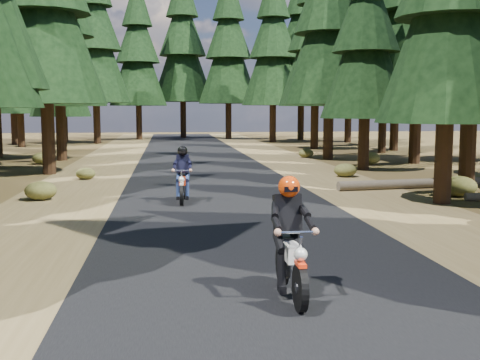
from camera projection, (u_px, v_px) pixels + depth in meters
The scene contains 9 objects.
ground at pixel (249, 245), 11.67m from camera, with size 120.00×120.00×0.00m, color #412F17.
road at pixel (225, 205), 16.60m from camera, with size 6.00×100.00×0.01m, color black.
shoulder_l at pixel (53, 208), 16.04m from camera, with size 3.20×100.00×0.01m, color brown.
shoulder_r at pixel (385, 202), 17.15m from camera, with size 3.20×100.00×0.01m, color brown.
pine_forest at pixel (195, 9), 31.50m from camera, with size 34.59×55.08×16.32m.
log_near at pixel (416, 184), 20.11m from camera, with size 0.32×0.32×5.62m, color #4C4233.
understory_shrubs at pixel (267, 181), 20.01m from camera, with size 16.58×31.64×0.64m.
rider_lead at pixel (291, 258), 8.33m from camera, with size 0.57×1.89×1.69m.
rider_follow at pixel (183, 184), 16.94m from camera, with size 0.66×1.82×1.59m.
Camera 1 is at (-1.56, -11.34, 2.61)m, focal length 45.00 mm.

